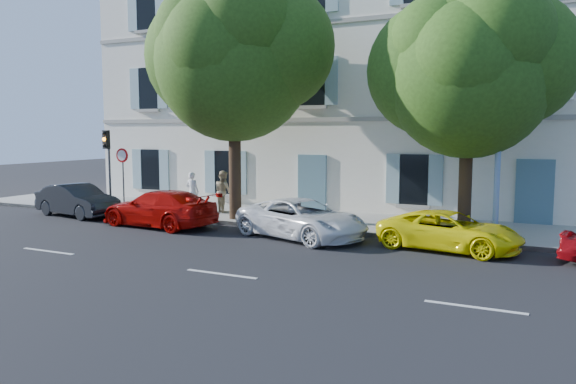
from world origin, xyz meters
The scene contains 15 objects.
ground centered at (0.00, 0.00, 0.00)m, with size 90.00×90.00×0.00m, color black.
sidewalk centered at (0.00, 4.45, 0.07)m, with size 36.00×4.50×0.15m, color #A09E96.
kerb centered at (0.00, 2.28, 0.08)m, with size 36.00×0.16×0.16m, color #9E998E.
building centered at (0.00, 10.20, 6.00)m, with size 28.00×7.00×12.00m, color white.
car_dark_sedan centered at (-10.47, 1.37, 0.67)m, with size 1.41×4.05×1.34m, color black.
car_red_coupe centered at (-5.80, 0.85, 0.68)m, with size 1.90×4.67×1.36m, color #AF0905.
car_white_coupe centered at (-0.16, 1.10, 0.65)m, with size 2.15×4.65×1.29m, color white.
car_yellow_supercar centered at (4.55, 1.34, 0.58)m, with size 1.92×4.17×1.16m, color #FFF00A.
tree_left centered at (-3.80, 2.92, 6.05)m, with size 5.91×5.91×9.16m.
tree_right centered at (4.71, 2.91, 5.18)m, with size 5.09×5.09×7.85m.
traffic_light centered at (-10.15, 2.84, 2.61)m, with size 0.28×0.38×3.39m.
road_sign centered at (-9.45, 2.99, 2.05)m, with size 0.61×0.09×2.63m.
street_lamp centered at (5.69, 2.48, 5.11)m, with size 0.44×1.88×8.76m.
pedestrian_a centered at (-6.48, 3.85, 0.98)m, with size 0.60×0.40×1.66m, color silver.
pedestrian_b centered at (-5.14, 4.17, 1.02)m, with size 0.84×0.66×1.73m, color tan.
Camera 1 is at (7.41, -15.45, 3.53)m, focal length 35.00 mm.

